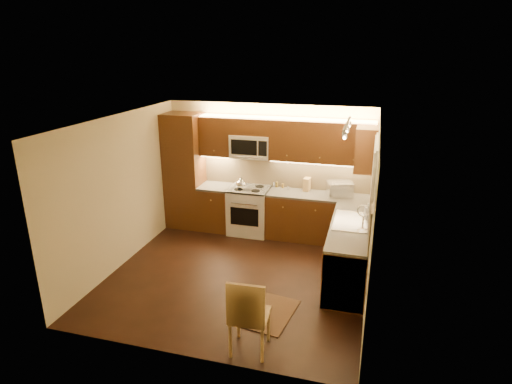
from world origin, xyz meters
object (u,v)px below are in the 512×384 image
(stove, at_px, (249,210))
(sink, at_px, (351,217))
(toaster_oven, at_px, (340,189))
(soap_bottle, at_px, (368,209))
(knife_block, at_px, (307,184))
(kettle, at_px, (241,183))
(microwave, at_px, (251,146))
(dining_chair, at_px, (250,313))

(stove, distance_m, sink, 2.35)
(toaster_oven, bearing_deg, soap_bottle, -76.73)
(toaster_oven, xyz_separation_m, knife_block, (-0.63, 0.15, -0.01))
(stove, bearing_deg, soap_bottle, -18.99)
(knife_block, relative_size, soap_bottle, 1.20)
(kettle, height_order, soap_bottle, kettle)
(microwave, xyz_separation_m, sink, (2.00, -1.26, -0.74))
(microwave, xyz_separation_m, dining_chair, (0.99, -3.48, -1.21))
(sink, height_order, soap_bottle, soap_bottle)
(stove, height_order, knife_block, knife_block)
(stove, relative_size, dining_chair, 0.91)
(stove, xyz_separation_m, toaster_oven, (1.71, 0.06, 0.57))
(stove, height_order, toaster_oven, toaster_oven)
(sink, xyz_separation_m, toaster_oven, (-0.29, 1.19, 0.06))
(dining_chair, bearing_deg, stove, 103.50)
(stove, height_order, soap_bottle, soap_bottle)
(sink, bearing_deg, knife_block, 124.37)
(stove, height_order, kettle, kettle)
(knife_block, bearing_deg, sink, -50.40)
(knife_block, bearing_deg, microwave, -170.48)
(toaster_oven, height_order, dining_chair, toaster_oven)
(stove, bearing_deg, knife_block, 11.29)
(sink, xyz_separation_m, soap_bottle, (0.24, 0.35, 0.03))
(dining_chair, bearing_deg, knife_block, 85.54)
(sink, xyz_separation_m, knife_block, (-0.92, 1.34, 0.05))
(dining_chair, bearing_deg, toaster_oven, 75.10)
(kettle, distance_m, dining_chair, 3.49)
(microwave, height_order, knife_block, microwave)
(microwave, distance_m, soap_bottle, 2.52)
(microwave, bearing_deg, knife_block, 4.28)
(microwave, bearing_deg, stove, -90.00)
(toaster_oven, relative_size, soap_bottle, 2.16)
(microwave, relative_size, knife_block, 3.09)
(sink, relative_size, kettle, 3.54)
(soap_bottle, bearing_deg, toaster_oven, 103.80)
(stove, distance_m, microwave, 1.27)
(kettle, relative_size, soap_bottle, 1.19)
(sink, distance_m, kettle, 2.37)
(stove, bearing_deg, microwave, 90.00)
(microwave, distance_m, kettle, 0.73)
(microwave, height_order, dining_chair, microwave)
(microwave, bearing_deg, toaster_oven, -2.35)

